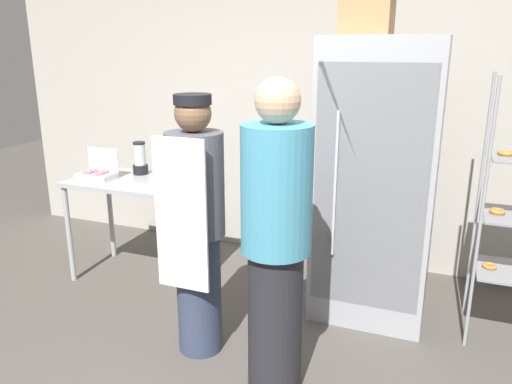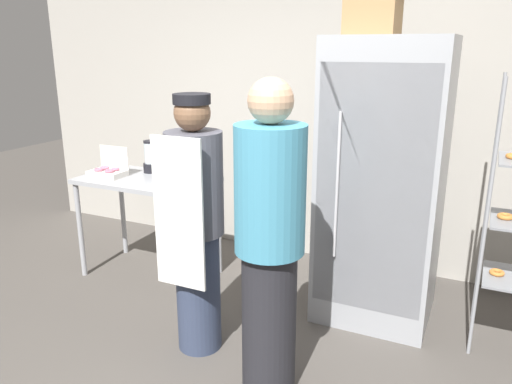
# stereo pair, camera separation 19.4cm
# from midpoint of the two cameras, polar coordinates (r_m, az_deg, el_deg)

# --- Properties ---
(back_wall) EXTENTS (6.40, 0.12, 3.03)m
(back_wall) POSITION_cam_midpoint_polar(r_m,az_deg,el_deg) (4.49, 10.03, 10.99)
(back_wall) COLOR #ADA89E
(back_wall) RESTS_ON ground_plane
(refrigerator) EXTENTS (0.79, 0.74, 1.98)m
(refrigerator) POSITION_cam_midpoint_polar(r_m,az_deg,el_deg) (3.60, 15.72, 0.85)
(refrigerator) COLOR #9EA0A5
(refrigerator) RESTS_ON ground_plane
(prep_counter) EXTENTS (1.12, 0.63, 0.86)m
(prep_counter) POSITION_cam_midpoint_polar(r_m,az_deg,el_deg) (4.23, -11.03, 0.17)
(prep_counter) COLOR #9EA0A5
(prep_counter) RESTS_ON ground_plane
(donut_box) EXTENTS (0.30, 0.20, 0.24)m
(donut_box) POSITION_cam_midpoint_polar(r_m,az_deg,el_deg) (4.33, -15.33, 2.31)
(donut_box) COLOR silver
(donut_box) RESTS_ON prep_counter
(blender_pitcher) EXTENTS (0.13, 0.13, 0.28)m
(blender_pitcher) POSITION_cam_midpoint_polar(r_m,az_deg,el_deg) (4.37, -10.75, 3.81)
(blender_pitcher) COLOR black
(blender_pitcher) RESTS_ON prep_counter
(cardboard_storage_box) EXTENTS (0.33, 0.31, 0.27)m
(cardboard_storage_box) POSITION_cam_midpoint_polar(r_m,az_deg,el_deg) (3.53, 14.86, 19.01)
(cardboard_storage_box) COLOR #937047
(cardboard_storage_box) RESTS_ON refrigerator
(person_baker) EXTENTS (0.35, 0.37, 1.65)m
(person_baker) POSITION_cam_midpoint_polar(r_m,az_deg,el_deg) (3.09, -5.14, -3.64)
(person_baker) COLOR #333D56
(person_baker) RESTS_ON ground_plane
(person_customer) EXTENTS (0.38, 0.38, 1.77)m
(person_customer) POSITION_cam_midpoint_polar(r_m,az_deg,el_deg) (2.67, 3.65, -5.87)
(person_customer) COLOR #232328
(person_customer) RESTS_ON ground_plane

